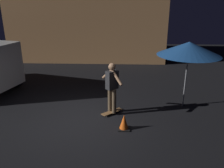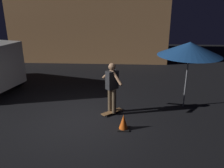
# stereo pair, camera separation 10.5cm
# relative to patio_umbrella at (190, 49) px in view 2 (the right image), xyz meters

# --- Properties ---
(ground_plane) EXTENTS (28.00, 28.00, 0.00)m
(ground_plane) POSITION_rel_patio_umbrella_xyz_m (-3.56, -1.35, -2.07)
(ground_plane) COLOR black
(low_building) EXTENTS (9.42, 4.40, 3.72)m
(low_building) POSITION_rel_patio_umbrella_xyz_m (-4.34, 7.91, -0.21)
(low_building) COLOR tan
(low_building) RESTS_ON ground_plane
(patio_umbrella) EXTENTS (2.10, 2.10, 2.30)m
(patio_umbrella) POSITION_rel_patio_umbrella_xyz_m (0.00, 0.00, 0.00)
(patio_umbrella) COLOR slate
(patio_umbrella) RESTS_ON ground_plane
(skateboard_ridden) EXTENTS (0.72, 0.66, 0.07)m
(skateboard_ridden) POSITION_rel_patio_umbrella_xyz_m (-2.52, -0.72, -2.02)
(skateboard_ridden) COLOR olive
(skateboard_ridden) RESTS_ON ground_plane
(skater) EXTENTS (0.71, 0.80, 1.67)m
(skater) POSITION_rel_patio_umbrella_xyz_m (-2.52, -0.72, -1.04)
(skater) COLOR brown
(skater) RESTS_ON skateboard_ridden
(traffic_cone) EXTENTS (0.34, 0.34, 0.46)m
(traffic_cone) POSITION_rel_patio_umbrella_xyz_m (-2.13, -1.71, -1.86)
(traffic_cone) COLOR black
(traffic_cone) RESTS_ON ground_plane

